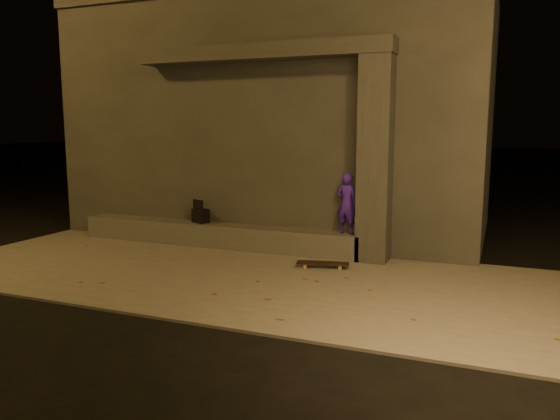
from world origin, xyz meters
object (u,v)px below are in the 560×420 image
at_px(skateboarder, 347,204).
at_px(backpack, 201,215).
at_px(skateboard, 323,263).
at_px(column, 375,160).

relative_size(skateboarder, backpack, 2.32).
bearing_deg(skateboard, column, 39.72).
relative_size(column, skateboarder, 3.24).
relative_size(skateboarder, skateboard, 1.22).
bearing_deg(skateboarder, backpack, 9.52).
xyz_separation_m(backpack, skateboard, (2.88, -0.86, -0.53)).
bearing_deg(skateboard, backpack, 150.81).
xyz_separation_m(column, skateboard, (-0.67, -0.86, -1.72)).
bearing_deg(column, skateboarder, 180.00).
xyz_separation_m(column, skateboarder, (-0.50, 0.00, -0.79)).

